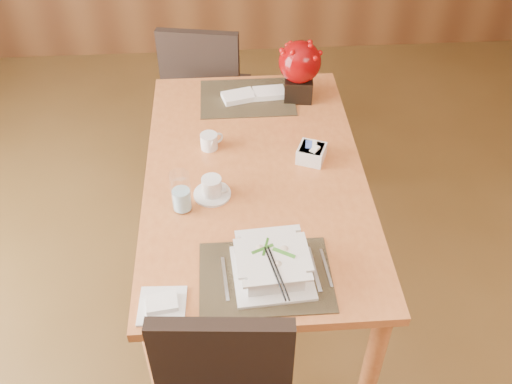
{
  "coord_description": "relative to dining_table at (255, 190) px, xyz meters",
  "views": [
    {
      "loc": [
        -0.12,
        -1.17,
        2.28
      ],
      "look_at": [
        -0.01,
        0.35,
        0.87
      ],
      "focal_mm": 40.0,
      "sensor_mm": 36.0,
      "label": 1
    }
  ],
  "objects": [
    {
      "name": "dining_table",
      "position": [
        0.0,
        0.0,
        0.0
      ],
      "size": [
        0.9,
        1.5,
        0.75
      ],
      "color": "#CA7038",
      "rests_on": "ground"
    },
    {
      "name": "placemat_near",
      "position": [
        0.0,
        -0.55,
        0.1
      ],
      "size": [
        0.45,
        0.33,
        0.01
      ],
      "primitive_type": "cube",
      "color": "black",
      "rests_on": "dining_table"
    },
    {
      "name": "coffee_cup",
      "position": [
        -0.18,
        -0.13,
        0.13
      ],
      "size": [
        0.15,
        0.15,
        0.08
      ],
      "rotation": [
        0.0,
        0.0,
        -0.34
      ],
      "color": "silver",
      "rests_on": "dining_table"
    },
    {
      "name": "sugar_caddy",
      "position": [
        0.24,
        0.07,
        0.13
      ],
      "size": [
        0.14,
        0.14,
        0.07
      ],
      "primitive_type": "cube",
      "rotation": [
        0.0,
        0.0,
        -0.39
      ],
      "color": "silver",
      "rests_on": "dining_table"
    },
    {
      "name": "creamer_jug",
      "position": [
        -0.19,
        0.18,
        0.13
      ],
      "size": [
        0.13,
        0.13,
        0.07
      ],
      "primitive_type": null,
      "rotation": [
        0.0,
        0.0,
        0.44
      ],
      "color": "silver",
      "rests_on": "dining_table"
    },
    {
      "name": "bread_plate",
      "position": [
        -0.34,
        -0.65,
        0.1
      ],
      "size": [
        0.16,
        0.16,
        0.01
      ],
      "primitive_type": "cube",
      "rotation": [
        0.0,
        0.0,
        -0.04
      ],
      "color": "silver",
      "rests_on": "dining_table"
    },
    {
      "name": "placemat_far",
      "position": [
        0.0,
        0.55,
        0.1
      ],
      "size": [
        0.45,
        0.33,
        0.01
      ],
      "primitive_type": "cube",
      "color": "black",
      "rests_on": "dining_table"
    },
    {
      "name": "berry_decor",
      "position": [
        0.24,
        0.54,
        0.26
      ],
      "size": [
        0.2,
        0.2,
        0.29
      ],
      "rotation": [
        0.0,
        0.0,
        -0.13
      ],
      "color": "black",
      "rests_on": "dining_table"
    },
    {
      "name": "far_chair",
      "position": [
        -0.21,
        0.98,
        -0.12
      ],
      "size": [
        0.51,
        0.51,
        0.95
      ],
      "rotation": [
        0.0,
        0.0,
        2.96
      ],
      "color": "black",
      "rests_on": "ground"
    },
    {
      "name": "soup_setting",
      "position": [
        0.02,
        -0.54,
        0.15
      ],
      "size": [
        0.28,
        0.28,
        0.11
      ],
      "rotation": [
        0.0,
        0.0,
        0.07
      ],
      "color": "silver",
      "rests_on": "dining_table"
    },
    {
      "name": "napkins_far",
      "position": [
        0.04,
        0.55,
        0.12
      ],
      "size": [
        0.31,
        0.15,
        0.03
      ],
      "primitive_type": null,
      "rotation": [
        0.0,
        0.0,
        0.15
      ],
      "color": "white",
      "rests_on": "dining_table"
    },
    {
      "name": "water_glass",
      "position": [
        -0.29,
        -0.2,
        0.18
      ],
      "size": [
        0.1,
        0.1,
        0.17
      ],
      "primitive_type": "cylinder",
      "rotation": [
        0.0,
        0.0,
        0.4
      ],
      "color": "white",
      "rests_on": "dining_table"
    }
  ]
}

